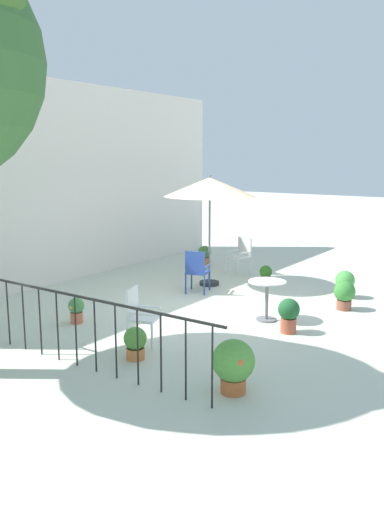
# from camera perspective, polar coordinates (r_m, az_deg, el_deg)

# --- Properties ---
(ground_plane) EXTENTS (60.00, 60.00, 0.00)m
(ground_plane) POSITION_cam_1_polar(r_m,az_deg,el_deg) (10.45, 1.66, -5.27)
(ground_plane) COLOR beige
(villa_facade) EXTENTS (11.02, 0.30, 4.51)m
(villa_facade) POSITION_cam_1_polar(r_m,az_deg,el_deg) (12.68, -13.59, 7.59)
(villa_facade) COLOR white
(villa_facade) RESTS_ON ground
(terrace_railing) EXTENTS (0.03, 5.18, 1.01)m
(terrace_railing) POSITION_cam_1_polar(r_m,az_deg,el_deg) (7.64, -13.27, -6.22)
(terrace_railing) COLOR black
(terrace_railing) RESTS_ON ground
(patio_umbrella_0) EXTENTS (2.02, 2.02, 2.46)m
(patio_umbrella_0) POSITION_cam_1_polar(r_m,az_deg,el_deg) (11.75, 1.91, 7.26)
(patio_umbrella_0) COLOR #2D2D2D
(patio_umbrella_0) RESTS_ON ground
(cafe_table_0) EXTENTS (0.66, 0.66, 0.71)m
(cafe_table_0) POSITION_cam_1_polar(r_m,az_deg,el_deg) (9.48, 7.98, -3.94)
(cafe_table_0) COLOR silver
(cafe_table_0) RESTS_ON ground
(patio_chair_0) EXTENTS (0.60, 0.57, 0.92)m
(patio_chair_0) POSITION_cam_1_polar(r_m,az_deg,el_deg) (11.23, 0.51, -1.40)
(patio_chair_0) COLOR #284396
(patio_chair_0) RESTS_ON ground
(patio_chair_1) EXTENTS (0.56, 0.60, 0.89)m
(patio_chair_1) POSITION_cam_1_polar(r_m,az_deg,el_deg) (13.16, 5.25, 0.31)
(patio_chair_1) COLOR silver
(patio_chair_1) RESTS_ON ground
(patio_chair_2) EXTENTS (0.57, 0.55, 0.89)m
(patio_chair_2) POSITION_cam_1_polar(r_m,az_deg,el_deg) (8.27, -5.66, -5.99)
(patio_chair_2) COLOR white
(patio_chair_2) RESTS_ON ground
(potted_plant_0) EXTENTS (0.39, 0.39, 0.56)m
(potted_plant_0) POSITION_cam_1_polar(r_m,az_deg,el_deg) (11.35, 15.97, -2.76)
(potted_plant_0) COLOR #B65B33
(potted_plant_0) RESTS_ON ground
(potted_plant_1) EXTENTS (0.53, 0.53, 0.68)m
(potted_plant_1) POSITION_cam_1_polar(r_m,az_deg,el_deg) (6.65, 4.46, -11.35)
(potted_plant_1) COLOR #B15C2F
(potted_plant_1) RESTS_ON ground
(potted_plant_2) EXTENTS (0.28, 0.28, 0.45)m
(potted_plant_2) POSITION_cam_1_polar(r_m,az_deg,el_deg) (9.52, -12.22, -5.56)
(potted_plant_2) COLOR #CF6847
(potted_plant_2) RESTS_ON ground
(potted_plant_3) EXTENTS (0.33, 0.33, 0.47)m
(potted_plant_3) POSITION_cam_1_polar(r_m,az_deg,el_deg) (7.74, -6.05, -9.10)
(potted_plant_3) COLOR #CA713A
(potted_plant_3) RESTS_ON ground
(potted_plant_4) EXTENTS (0.28, 0.28, 0.42)m
(potted_plant_4) POSITION_cam_1_polar(r_m,az_deg,el_deg) (12.23, 7.86, -1.96)
(potted_plant_4) COLOR #9F5631
(potted_plant_4) RESTS_ON ground
(potted_plant_5) EXTENTS (0.40, 0.40, 0.56)m
(potted_plant_5) POSITION_cam_1_polar(r_m,az_deg,el_deg) (10.48, 15.92, -3.90)
(potted_plant_5) COLOR brown
(potted_plant_5) RESTS_ON ground
(potted_plant_6) EXTENTS (0.34, 0.34, 0.51)m
(potted_plant_6) POSITION_cam_1_polar(r_m,az_deg,el_deg) (14.23, 1.34, 0.10)
(potted_plant_6) COLOR #D06D39
(potted_plant_6) RESTS_ON ground
(potted_plant_7) EXTENTS (0.36, 0.36, 0.58)m
(potted_plant_7) POSITION_cam_1_polar(r_m,az_deg,el_deg) (8.92, 10.26, -6.06)
(potted_plant_7) COLOR #A74E35
(potted_plant_7) RESTS_ON ground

